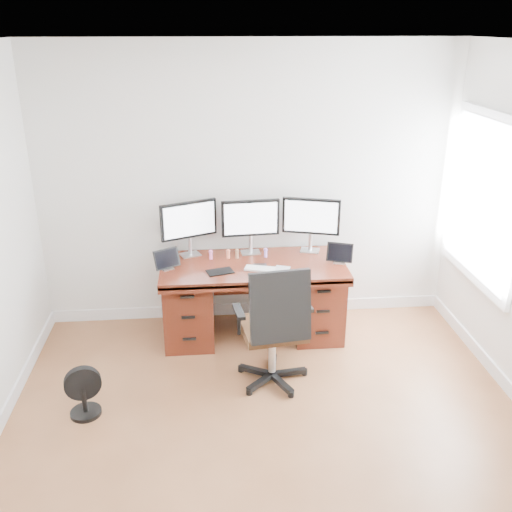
{
  "coord_description": "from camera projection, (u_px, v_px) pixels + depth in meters",
  "views": [
    {
      "loc": [
        -0.41,
        -3.02,
        2.81
      ],
      "look_at": [
        0.0,
        1.5,
        0.95
      ],
      "focal_mm": 40.0,
      "sensor_mm": 36.0,
      "label": 1
    }
  ],
  "objects": [
    {
      "name": "trackpad",
      "position": [
        282.0,
        269.0,
        5.13
      ],
      "size": [
        0.17,
        0.17,
        0.01
      ],
      "primitive_type": "cube",
      "rotation": [
        0.0,
        0.0,
        -0.35
      ],
      "color": "#B7B9BE",
      "rests_on": "desk"
    },
    {
      "name": "office_chair",
      "position": [
        274.0,
        346.0,
        4.67
      ],
      "size": [
        0.65,
        0.65,
        1.09
      ],
      "rotation": [
        0.0,
        0.0,
        0.13
      ],
      "color": "black",
      "rests_on": "ground"
    },
    {
      "name": "figurine_purple",
      "position": [
        266.0,
        252.0,
        5.39
      ],
      "size": [
        0.04,
        0.04,
        0.09
      ],
      "color": "#A679DF",
      "rests_on": "desk"
    },
    {
      "name": "keyboard",
      "position": [
        260.0,
        269.0,
        5.13
      ],
      "size": [
        0.29,
        0.19,
        0.01
      ],
      "primitive_type": "cube",
      "rotation": [
        0.0,
        0.0,
        -0.3
      ],
      "color": "silver",
      "rests_on": "desk"
    },
    {
      "name": "desk",
      "position": [
        253.0,
        296.0,
        5.42
      ],
      "size": [
        1.7,
        0.8,
        0.75
      ],
      "color": "#4D1B0F",
      "rests_on": "ground"
    },
    {
      "name": "figurine_brown",
      "position": [
        237.0,
        253.0,
        5.36
      ],
      "size": [
        0.04,
        0.04,
        0.09
      ],
      "color": "#8E5F42",
      "rests_on": "desk"
    },
    {
      "name": "ground",
      "position": [
        276.0,
        468.0,
        3.88
      ],
      "size": [
        4.5,
        4.5,
        0.0
      ],
      "primitive_type": "plane",
      "color": "brown",
      "rests_on": "ground"
    },
    {
      "name": "back_wall",
      "position": [
        249.0,
        188.0,
        5.44
      ],
      "size": [
        4.0,
        0.1,
        2.7
      ],
      "primitive_type": "cube",
      "color": "white",
      "rests_on": "ground"
    },
    {
      "name": "floor_fan",
      "position": [
        83.0,
        393.0,
        4.34
      ],
      "size": [
        0.28,
        0.24,
        0.41
      ],
      "rotation": [
        0.0,
        0.0,
        0.25
      ],
      "color": "black",
      "rests_on": "ground"
    },
    {
      "name": "monitor_right",
      "position": [
        311.0,
        218.0,
        5.43
      ],
      "size": [
        0.54,
        0.19,
        0.53
      ],
      "rotation": [
        0.0,
        0.0,
        -0.29
      ],
      "color": "silver",
      "rests_on": "desk"
    },
    {
      "name": "figurine_orange",
      "position": [
        228.0,
        253.0,
        5.36
      ],
      "size": [
        0.04,
        0.04,
        0.09
      ],
      "color": "#F3754F",
      "rests_on": "desk"
    },
    {
      "name": "tablet_right",
      "position": [
        340.0,
        254.0,
        5.25
      ],
      "size": [
        0.25,
        0.15,
        0.19
      ],
      "rotation": [
        0.0,
        0.0,
        -0.35
      ],
      "color": "silver",
      "rests_on": "desk"
    },
    {
      "name": "phone",
      "position": [
        260.0,
        265.0,
        5.22
      ],
      "size": [
        0.12,
        0.07,
        0.01
      ],
      "primitive_type": "cube",
      "rotation": [
        0.0,
        0.0,
        -0.05
      ],
      "color": "black",
      "rests_on": "desk"
    },
    {
      "name": "monitor_center",
      "position": [
        251.0,
        220.0,
        5.38
      ],
      "size": [
        0.55,
        0.15,
        0.53
      ],
      "rotation": [
        0.0,
        0.0,
        0.07
      ],
      "color": "silver",
      "rests_on": "desk"
    },
    {
      "name": "figurine_pink",
      "position": [
        211.0,
        254.0,
        5.34
      ],
      "size": [
        0.04,
        0.04,
        0.09
      ],
      "color": "pink",
      "rests_on": "desk"
    },
    {
      "name": "monitor_left",
      "position": [
        189.0,
        222.0,
        5.33
      ],
      "size": [
        0.52,
        0.24,
        0.53
      ],
      "rotation": [
        0.0,
        0.0,
        0.4
      ],
      "color": "silver",
      "rests_on": "desk"
    },
    {
      "name": "tablet_left",
      "position": [
        167.0,
        260.0,
        5.11
      ],
      "size": [
        0.24,
        0.18,
        0.19
      ],
      "rotation": [
        0.0,
        0.0,
        0.53
      ],
      "color": "silver",
      "rests_on": "desk"
    },
    {
      "name": "drawing_tablet",
      "position": [
        220.0,
        272.0,
        5.08
      ],
      "size": [
        0.26,
        0.2,
        0.01
      ],
      "primitive_type": "cube",
      "rotation": [
        0.0,
        0.0,
        0.27
      ],
      "color": "black",
      "rests_on": "desk"
    }
  ]
}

